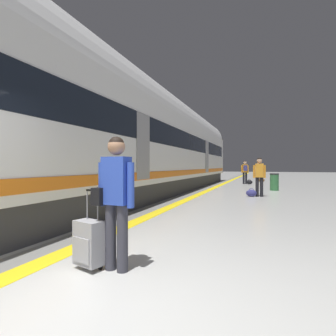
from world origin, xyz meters
TOP-DOWN VIEW (x-y plane):
  - ground_plane at (0.00, 0.00)m, footprint 120.00×120.00m
  - safety_line_strip at (-1.04, 10.00)m, footprint 0.36×80.00m
  - tactile_edge_band at (-1.38, 10.00)m, footprint 0.63×80.00m
  - high_speed_train at (-3.16, 9.70)m, footprint 2.94×27.99m
  - traveller_foreground at (0.03, 0.93)m, footprint 0.54×0.29m
  - rolling_suitcase_foreground at (-0.31, 0.85)m, footprint 0.43×0.32m
  - passenger_near at (1.58, 9.96)m, footprint 0.52×0.22m
  - duffel_bag_near at (1.26, 9.85)m, footprint 0.44×0.26m
  - passenger_mid at (0.45, 18.03)m, footprint 0.51×0.38m
  - duffel_bag_mid at (0.76, 17.75)m, footprint 0.44×0.26m
  - passenger_far at (1.25, 21.34)m, footprint 0.48×0.26m
  - duffel_bag_far at (1.57, 21.00)m, footprint 0.44×0.26m
  - waste_bin at (2.27, 13.20)m, footprint 0.46×0.46m

SIDE VIEW (x-z plane):
  - ground_plane at x=0.00m, z-range 0.00..0.00m
  - tactile_edge_band at x=-1.38m, z-range 0.00..0.01m
  - safety_line_strip at x=-1.04m, z-range 0.00..0.01m
  - duffel_bag_near at x=1.26m, z-range -0.03..0.33m
  - duffel_bag_mid at x=0.76m, z-range -0.03..0.33m
  - duffel_bag_far at x=1.57m, z-range -0.03..0.33m
  - rolling_suitcase_foreground at x=-0.31m, z-range -0.17..0.84m
  - waste_bin at x=2.27m, z-range 0.00..0.91m
  - passenger_far at x=1.25m, z-range 0.13..1.72m
  - passenger_near at x=1.58m, z-range 0.13..1.79m
  - traveller_foreground at x=0.03m, z-range 0.13..1.81m
  - passenger_mid at x=0.45m, z-range 0.16..1.84m
  - high_speed_train at x=-3.16m, z-range 0.01..4.99m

